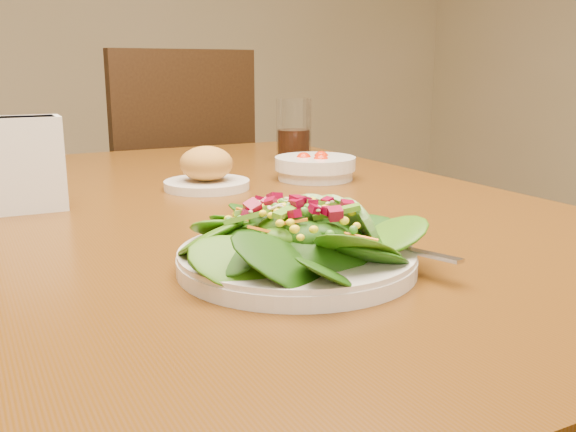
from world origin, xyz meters
name	(u,v)px	position (x,y,z in m)	size (l,w,h in m)	color
dining_table	(241,261)	(0.00, 0.00, 0.65)	(0.90, 1.40, 0.75)	#4E2D12
chair_far	(169,207)	(0.17, 0.96, 0.53)	(0.52, 0.53, 1.01)	black
salad_plate	(304,244)	(-0.08, -0.35, 0.78)	(0.26, 0.26, 0.07)	white
bread_plate	(207,172)	(-0.01, 0.12, 0.78)	(0.15, 0.15, 0.08)	white
tomato_bowl	(315,167)	(0.21, 0.12, 0.77)	(0.15, 0.15, 0.05)	white
drinking_glass	(294,134)	(0.29, 0.36, 0.81)	(0.08, 0.08, 0.14)	silver
napkin_holder	(25,162)	(-0.31, 0.09, 0.82)	(0.11, 0.06, 0.14)	white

